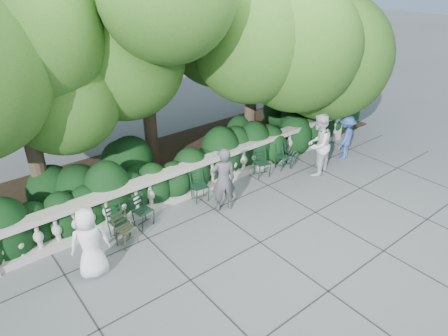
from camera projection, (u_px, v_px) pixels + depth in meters
ground at (248, 216)px, 10.40m from camera, size 90.00×90.00×0.00m
balustrade at (207, 174)px, 11.41m from camera, size 12.00×0.44×1.00m
shrub_hedge at (184, 173)px, 12.46m from camera, size 15.00×2.60×1.70m
tree_canopy at (194, 38)px, 11.12m from camera, size 15.04×6.52×6.78m
chair_a at (124, 239)px, 9.54m from camera, size 0.48×0.52×0.84m
chair_b at (203, 203)px, 10.95m from camera, size 0.51×0.55×0.84m
chair_c at (148, 228)px, 9.94m from camera, size 0.54×0.57×0.84m
chair_d at (293, 167)px, 12.82m from camera, size 0.60×0.62×0.84m
chair_e at (286, 170)px, 12.64m from camera, size 0.50×0.54×0.84m
chair_f at (264, 178)px, 12.17m from camera, size 0.56×0.58×0.84m
chair_weathered at (132, 247)px, 9.29m from camera, size 0.53×0.56×0.84m
person_businessman at (90, 242)px, 8.15m from camera, size 0.90×0.71×1.62m
person_woman_grey at (223, 180)px, 10.28m from camera, size 0.76×0.64×1.78m
person_casual_man at (318, 145)px, 11.99m from camera, size 1.12×0.97×1.95m
person_older_blue at (346, 137)px, 13.04m from camera, size 1.08×0.81×1.49m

